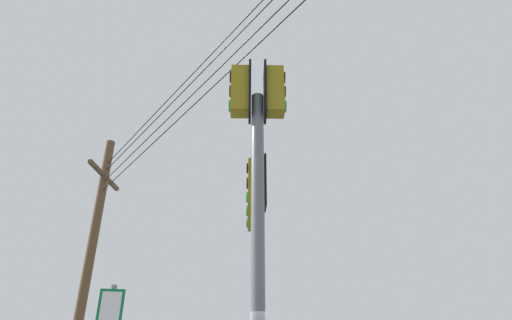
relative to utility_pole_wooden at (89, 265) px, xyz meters
name	(u,v)px	position (x,y,z in m)	size (l,w,h in m)	color
signal_mast_assembly	(257,186)	(-0.74, 7.45, 0.24)	(2.81, 3.66, 6.56)	slate
utility_pole_wooden	(89,265)	(0.00, 0.00, 0.00)	(1.57, 1.85, 8.65)	brown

